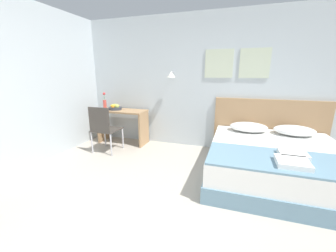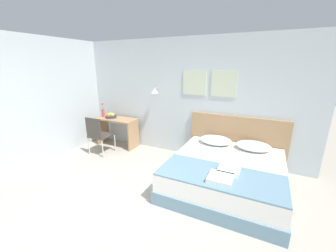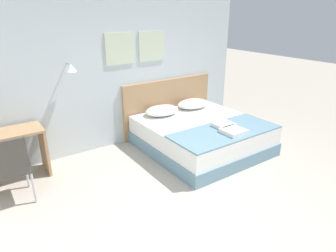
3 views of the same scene
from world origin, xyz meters
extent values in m
plane|color=#B2A899|center=(0.00, 0.00, 0.00)|extent=(24.00, 24.00, 0.00)
cube|color=silver|center=(0.00, 2.87, 1.32)|extent=(5.74, 0.06, 2.65)
cube|color=beige|center=(0.35, 2.83, 1.70)|extent=(0.52, 0.02, 0.52)
cube|color=beige|center=(0.98, 2.83, 1.70)|extent=(0.52, 0.02, 0.52)
cylinder|color=#B2B2B7|center=(-0.55, 2.76, 1.55)|extent=(0.02, 0.16, 0.02)
cone|color=white|center=(-0.55, 2.67, 1.50)|extent=(0.17, 0.17, 0.12)
cube|color=#66899E|center=(1.32, 1.81, 0.11)|extent=(1.86, 1.95, 0.22)
cube|color=white|center=(1.32, 1.81, 0.36)|extent=(1.82, 1.92, 0.29)
cube|color=#A87F56|center=(1.32, 2.81, 0.53)|extent=(1.98, 0.06, 1.06)
ellipsoid|color=white|center=(0.96, 2.50, 0.59)|extent=(0.64, 0.47, 0.16)
ellipsoid|color=white|center=(1.69, 2.50, 0.59)|extent=(0.64, 0.47, 0.16)
cube|color=#66899E|center=(1.32, 1.24, 0.52)|extent=(1.80, 0.78, 0.02)
cube|color=white|center=(1.43, 1.38, 0.56)|extent=(0.32, 0.28, 0.06)
cube|color=white|center=(1.36, 1.10, 0.56)|extent=(0.33, 0.32, 0.06)
cube|color=#A87F56|center=(-1.63, 2.56, 0.72)|extent=(1.06, 0.48, 0.03)
cube|color=#A87F56|center=(-2.14, 2.56, 0.35)|extent=(0.04, 0.44, 0.71)
cube|color=#A87F56|center=(-1.13, 2.56, 0.35)|extent=(0.04, 0.44, 0.71)
cube|color=#3D3833|center=(-1.67, 2.01, 0.44)|extent=(0.47, 0.47, 0.02)
cube|color=#3D3833|center=(-1.67, 1.79, 0.68)|extent=(0.43, 0.03, 0.47)
cylinder|color=#B7B7BC|center=(-1.88, 2.22, 0.22)|extent=(0.03, 0.03, 0.43)
cylinder|color=#B7B7BC|center=(-1.46, 2.22, 0.22)|extent=(0.03, 0.03, 0.43)
cylinder|color=#B7B7BC|center=(-1.88, 1.79, 0.22)|extent=(0.03, 0.03, 0.43)
cylinder|color=#B7B7BC|center=(-1.46, 1.79, 0.22)|extent=(0.03, 0.03, 0.43)
cylinder|color=#333842|center=(-1.80, 2.55, 0.77)|extent=(0.28, 0.28, 0.05)
sphere|color=#B2C156|center=(-1.75, 2.54, 0.82)|extent=(0.09, 0.09, 0.09)
ellipsoid|color=yellow|center=(-1.84, 2.59, 0.82)|extent=(0.22, 0.15, 0.07)
sphere|color=orange|center=(-1.82, 2.50, 0.81)|extent=(0.07, 0.07, 0.07)
cylinder|color=#D14C42|center=(-2.06, 2.55, 0.84)|extent=(0.07, 0.07, 0.20)
cylinder|color=#3D7538|center=(-2.06, 2.55, 1.01)|extent=(0.01, 0.01, 0.14)
sphere|color=#DB3838|center=(-2.06, 2.55, 1.08)|extent=(0.06, 0.06, 0.06)
camera|label=1|loc=(0.70, -1.34, 1.54)|focal=22.00mm
camera|label=2|loc=(1.81, -1.49, 2.08)|focal=22.00mm
camera|label=3|loc=(-1.90, -1.83, 2.33)|focal=32.00mm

